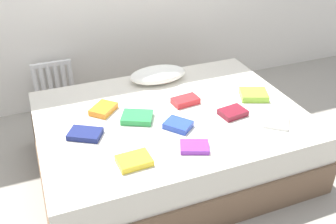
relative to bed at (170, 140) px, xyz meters
name	(u,v)px	position (x,y,z in m)	size (l,w,h in m)	color
ground_plane	(170,164)	(0.00, 0.00, -0.25)	(8.00, 8.00, 0.00)	#9E998E
bed	(170,140)	(0.00, 0.00, 0.00)	(2.00, 1.50, 0.50)	brown
radiator	(54,84)	(-0.74, 1.20, 0.07)	(0.38, 0.04, 0.46)	white
pillow	(158,75)	(0.10, 0.54, 0.32)	(0.50, 0.29, 0.12)	white
textbook_green	(137,117)	(-0.26, 0.00, 0.27)	(0.22, 0.17, 0.04)	green
textbook_purple	(194,147)	(-0.02, -0.47, 0.27)	(0.19, 0.14, 0.03)	purple
textbook_red	(185,101)	(0.16, 0.09, 0.28)	(0.21, 0.12, 0.05)	red
textbook_orange	(103,109)	(-0.47, 0.20, 0.28)	(0.20, 0.15, 0.05)	orange
textbook_maroon	(233,113)	(0.42, -0.20, 0.27)	(0.19, 0.14, 0.04)	maroon
textbook_white	(276,121)	(0.67, -0.40, 0.26)	(0.21, 0.18, 0.02)	white
textbook_lime	(254,95)	(0.72, -0.02, 0.28)	(0.21, 0.18, 0.05)	#8CC638
textbook_yellow	(134,161)	(-0.43, -0.47, 0.27)	(0.21, 0.15, 0.04)	yellow
textbook_navy	(85,134)	(-0.66, -0.07, 0.27)	(0.22, 0.15, 0.04)	navy
textbook_blue	(178,125)	(-0.02, -0.20, 0.27)	(0.18, 0.14, 0.04)	#2847B7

